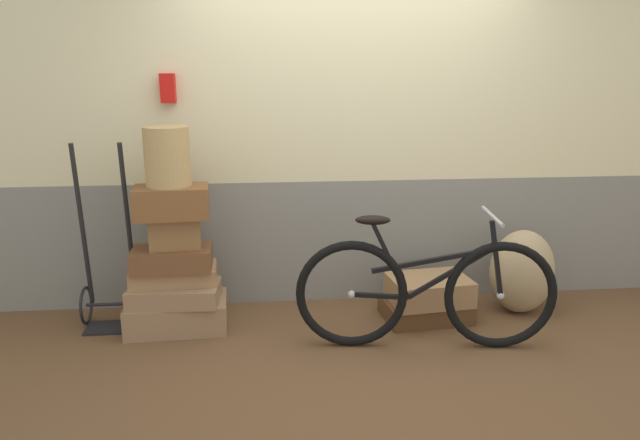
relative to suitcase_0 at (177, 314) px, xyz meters
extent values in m
cube|color=brown|center=(1.28, -0.35, -0.13)|extent=(9.10, 5.20, 0.06)
cube|color=gray|center=(1.28, 0.50, 0.37)|extent=(7.10, 0.20, 0.95)
cube|color=beige|center=(1.28, 0.50, 1.79)|extent=(7.10, 0.20, 1.89)
cube|color=red|center=(-0.02, 0.36, 1.53)|extent=(0.10, 0.08, 0.20)
cube|color=#937051|center=(0.00, 0.00, 0.00)|extent=(0.70, 0.45, 0.21)
cube|color=#937051|center=(0.00, -0.04, 0.17)|extent=(0.62, 0.38, 0.13)
cube|color=#9E754C|center=(-0.01, 0.01, 0.29)|extent=(0.59, 0.33, 0.11)
cube|color=brown|center=(-0.01, -0.03, 0.41)|extent=(0.53, 0.30, 0.15)
cube|color=olive|center=(0.02, -0.01, 0.60)|extent=(0.35, 0.22, 0.22)
cube|color=brown|center=(0.02, -0.04, 0.81)|extent=(0.50, 0.33, 0.21)
cube|color=brown|center=(1.77, -0.02, -0.04)|extent=(0.64, 0.47, 0.14)
cube|color=#9E754C|center=(1.79, -0.03, 0.12)|extent=(0.60, 0.46, 0.18)
cylinder|color=tan|center=(0.00, -0.01, 1.11)|extent=(0.29, 0.29, 0.39)
torus|color=black|center=(-0.65, 0.14, 0.03)|extent=(0.02, 0.27, 0.27)
torus|color=black|center=(-0.28, 0.14, 0.03)|extent=(0.02, 0.27, 0.27)
cylinder|color=black|center=(-0.47, 0.14, 0.03)|extent=(0.37, 0.02, 0.02)
cylinder|color=black|center=(-0.62, 0.14, 0.61)|extent=(0.03, 0.14, 1.16)
cylinder|color=black|center=(-0.31, 0.14, 0.61)|extent=(0.03, 0.14, 1.16)
cube|color=black|center=(-0.47, 0.03, -0.10)|extent=(0.33, 0.22, 0.02)
ellipsoid|color=tan|center=(2.50, 0.04, 0.21)|extent=(0.47, 0.40, 0.63)
torus|color=black|center=(1.17, -0.40, 0.26)|extent=(0.72, 0.14, 0.72)
sphere|color=#B2B2B7|center=(1.17, -0.40, 0.26)|extent=(0.05, 0.05, 0.05)
torus|color=black|center=(2.11, -0.51, 0.26)|extent=(0.72, 0.14, 0.72)
sphere|color=#B2B2B7|center=(2.11, -0.51, 0.26)|extent=(0.05, 0.05, 0.05)
cube|color=black|center=(1.77, -0.47, 0.40)|extent=(0.51, 0.09, 0.35)
cube|color=black|center=(1.41, -0.42, 0.48)|extent=(0.26, 0.06, 0.50)
cube|color=black|center=(1.35, -0.42, 0.25)|extent=(0.36, 0.07, 0.05)
cube|color=black|center=(1.66, -0.46, 0.49)|extent=(0.74, 0.12, 0.18)
cube|color=black|center=(2.07, -0.51, 0.50)|extent=(0.12, 0.04, 0.50)
ellipsoid|color=black|center=(1.29, -0.41, 0.75)|extent=(0.23, 0.12, 0.06)
cylinder|color=#A5A5AD|center=(2.02, -0.50, 0.78)|extent=(0.08, 0.46, 0.02)
camera|label=1|loc=(0.62, -3.87, 1.66)|focal=32.84mm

